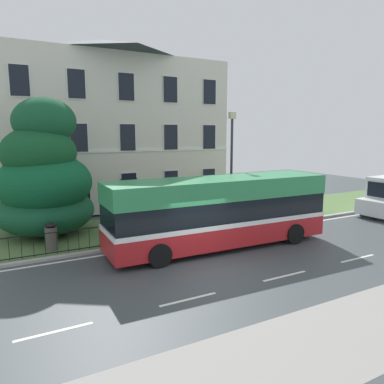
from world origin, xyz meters
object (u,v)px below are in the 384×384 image
object	(u,v)px
single_decker_bus	(220,211)
street_lamp_post	(232,160)
georgian_townhouse	(106,122)
litter_bin	(51,237)
evergreen_tree	(44,179)

from	to	relation	value
single_decker_bus	street_lamp_post	bearing A→B (deg)	50.24
georgian_townhouse	litter_bin	xyz separation A→B (m)	(-5.56, -10.95, -5.27)
street_lamp_post	litter_bin	distance (m)	10.11
georgian_townhouse	litter_bin	world-z (taller)	georgian_townhouse
evergreen_tree	street_lamp_post	world-z (taller)	evergreen_tree
evergreen_tree	street_lamp_post	size ratio (longest dim) A/B	1.09
georgian_townhouse	evergreen_tree	xyz separation A→B (m)	(-5.43, -8.37, -3.06)
evergreen_tree	street_lamp_post	distance (m)	9.81
georgian_townhouse	evergreen_tree	bearing A→B (deg)	-123.00
georgian_townhouse	street_lamp_post	distance (m)	11.59
evergreen_tree	georgian_townhouse	bearing A→B (deg)	57.00
litter_bin	street_lamp_post	bearing A→B (deg)	2.11
street_lamp_post	litter_bin	world-z (taller)	street_lamp_post
evergreen_tree	street_lamp_post	bearing A→B (deg)	-13.19
georgian_townhouse	single_decker_bus	distance (m)	14.43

